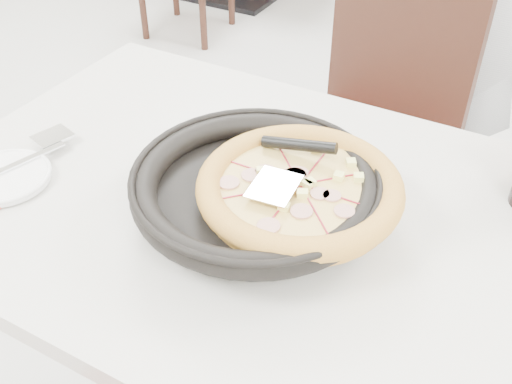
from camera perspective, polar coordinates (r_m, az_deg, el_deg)
The scene contains 8 objects.
main_table at distance 1.31m, azimuth 0.24°, elevation -13.59°, with size 1.20×0.80×0.75m, color beige, non-canonical shape.
chair_far at distance 1.68m, azimuth 9.94°, elevation 4.21°, with size 0.42×0.42×0.95m, color black, non-canonical shape.
trivet at distance 1.00m, azimuth -0.13°, elevation -1.48°, with size 0.12×0.12×0.04m, color black.
pizza_pan at distance 0.98m, azimuth 0.00°, elevation -0.36°, with size 0.35×0.35×0.01m, color black.
pizza at distance 0.96m, azimuth 4.14°, elevation -0.29°, with size 0.30×0.30×0.02m, color gold.
pizza_server at distance 0.92m, azimuth 1.74°, elevation 0.56°, with size 0.07×0.09×0.00m, color white.
side_plate at distance 1.17m, azimuth -22.75°, elevation 1.29°, with size 0.16×0.16×0.01m, color white.
fork at distance 1.18m, azimuth -20.78°, elevation 3.00°, with size 0.01×0.14×0.00m, color white.
Camera 1 is at (0.17, -0.85, 1.41)m, focal length 42.00 mm.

